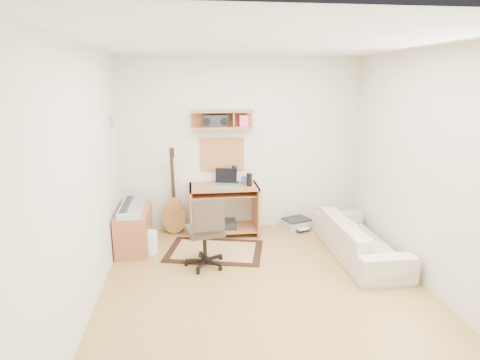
{
  "coord_description": "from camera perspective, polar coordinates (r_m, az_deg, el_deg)",
  "views": [
    {
      "loc": [
        -0.77,
        -3.91,
        2.26
      ],
      "look_at": [
        -0.15,
        1.05,
        1.0
      ],
      "focal_mm": 29.89,
      "sensor_mm": 36.0,
      "label": 1
    }
  ],
  "objects": [
    {
      "name": "floor",
      "position": [
        4.58,
        3.63,
        -15.51
      ],
      "size": [
        3.6,
        4.0,
        0.01
      ],
      "primitive_type": "cube",
      "color": "#A67E45",
      "rests_on": "ground"
    },
    {
      "name": "ceiling",
      "position": [
        4.0,
        4.24,
        19.06
      ],
      "size": [
        3.6,
        4.0,
        0.01
      ],
      "primitive_type": "cube",
      "color": "white",
      "rests_on": "ground"
    },
    {
      "name": "back_wall",
      "position": [
        6.04,
        0.29,
        5.01
      ],
      "size": [
        3.6,
        0.01,
        2.6
      ],
      "primitive_type": "cube",
      "color": "beige",
      "rests_on": "ground"
    },
    {
      "name": "left_wall",
      "position": [
        4.15,
        -21.34,
        -0.21
      ],
      "size": [
        0.01,
        4.0,
        2.6
      ],
      "primitive_type": "cube",
      "color": "beige",
      "rests_on": "ground"
    },
    {
      "name": "right_wall",
      "position": [
        4.78,
        25.69,
        1.14
      ],
      "size": [
        0.01,
        4.0,
        2.6
      ],
      "primitive_type": "cube",
      "color": "beige",
      "rests_on": "ground"
    },
    {
      "name": "wall_shelf",
      "position": [
        5.83,
        -2.5,
        8.63
      ],
      "size": [
        0.9,
        0.25,
        0.26
      ],
      "primitive_type": "cube",
      "color": "#AC5F3D",
      "rests_on": "back_wall"
    },
    {
      "name": "cork_board",
      "position": [
        6.01,
        -2.53,
        3.69
      ],
      "size": [
        0.64,
        0.03,
        0.49
      ],
      "primitive_type": "cube",
      "color": "tan",
      "rests_on": "back_wall"
    },
    {
      "name": "wall_photo",
      "position": [
        5.53,
        -17.88,
        7.88
      ],
      "size": [
        0.02,
        0.2,
        0.15
      ],
      "primitive_type": "cube",
      "color": "#4C8CBF",
      "rests_on": "left_wall"
    },
    {
      "name": "desk",
      "position": [
        5.96,
        -2.31,
        -4.3
      ],
      "size": [
        1.0,
        0.55,
        0.75
      ],
      "primitive_type": null,
      "color": "#AC5F3D",
      "rests_on": "floor"
    },
    {
      "name": "laptop",
      "position": [
        5.8,
        -2.17,
        0.31
      ],
      "size": [
        0.39,
        0.39,
        0.24
      ],
      "primitive_type": null,
      "rotation": [
        0.0,
        0.0,
        -0.27
      ],
      "color": "silver",
      "rests_on": "desk"
    },
    {
      "name": "speaker",
      "position": [
        5.82,
        1.32,
        0.06
      ],
      "size": [
        0.08,
        0.08,
        0.19
      ],
      "primitive_type": "cylinder",
      "color": "black",
      "rests_on": "desk"
    },
    {
      "name": "desk_lamp",
      "position": [
        5.97,
        -0.51,
        0.88
      ],
      "size": [
        0.09,
        0.09,
        0.28
      ],
      "primitive_type": null,
      "color": "black",
      "rests_on": "desk"
    },
    {
      "name": "pencil_cup",
      "position": [
        5.96,
        0.56,
        0.02
      ],
      "size": [
        0.07,
        0.07,
        0.11
      ],
      "primitive_type": "cylinder",
      "color": "#334C9B",
      "rests_on": "desk"
    },
    {
      "name": "boombox",
      "position": [
        5.82,
        -3.57,
        8.41
      ],
      "size": [
        0.35,
        0.16,
        0.18
      ],
      "primitive_type": "cube",
      "color": "black",
      "rests_on": "wall_shelf"
    },
    {
      "name": "rug",
      "position": [
        5.5,
        -3.63,
        -10.05
      ],
      "size": [
        1.42,
        1.11,
        0.02
      ],
      "primitive_type": "cube",
      "rotation": [
        0.0,
        0.0,
        -0.23
      ],
      "color": "beige",
      "rests_on": "floor"
    },
    {
      "name": "task_chair",
      "position": [
        4.94,
        -5.09,
        -7.21
      ],
      "size": [
        0.57,
        0.57,
        0.93
      ],
      "primitive_type": null,
      "rotation": [
        0.0,
        0.0,
        0.22
      ],
      "color": "#33291E",
      "rests_on": "floor"
    },
    {
      "name": "cabinet",
      "position": [
        5.71,
        -14.93,
        -6.7
      ],
      "size": [
        0.4,
        0.9,
        0.55
      ],
      "primitive_type": "cube",
      "color": "#AC5F3D",
      "rests_on": "floor"
    },
    {
      "name": "music_keyboard",
      "position": [
        5.6,
        -15.13,
        -3.7
      ],
      "size": [
        0.28,
        0.89,
        0.08
      ],
      "primitive_type": "cube",
      "color": "#B2B5BA",
      "rests_on": "cabinet"
    },
    {
      "name": "guitar",
      "position": [
        5.99,
        -9.52,
        -1.66
      ],
      "size": [
        0.35,
        0.23,
        1.29
      ],
      "primitive_type": null,
      "rotation": [
        0.0,
        0.0,
        -0.04
      ],
      "color": "#A57333",
      "rests_on": "floor"
    },
    {
      "name": "waste_basket",
      "position": [
        5.56,
        -12.84,
        -8.64
      ],
      "size": [
        0.23,
        0.23,
        0.28
      ],
      "primitive_type": "cylinder",
      "rotation": [
        0.0,
        0.0,
        0.0
      ],
      "color": "white",
      "rests_on": "floor"
    },
    {
      "name": "printer",
      "position": [
        6.33,
        8.04,
        -6.09
      ],
      "size": [
        0.48,
        0.42,
        0.15
      ],
      "primitive_type": "cube",
      "rotation": [
        0.0,
        0.0,
        0.35
      ],
      "color": "#A5A8AA",
      "rests_on": "floor"
    },
    {
      "name": "sofa",
      "position": [
        5.45,
        16.78,
        -7.17
      ],
      "size": [
        0.5,
        1.72,
        0.67
      ],
      "primitive_type": "imported",
      "rotation": [
        0.0,
        0.0,
        1.57
      ],
      "color": "#BDAF96",
      "rests_on": "floor"
    }
  ]
}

